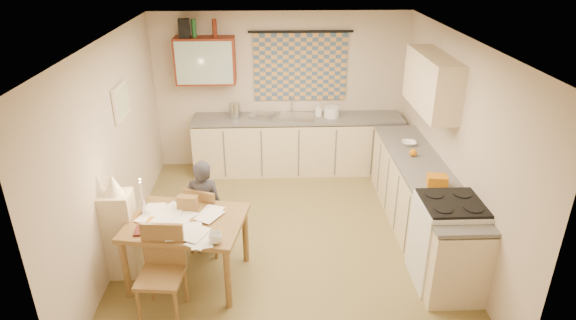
{
  "coord_description": "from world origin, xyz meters",
  "views": [
    {
      "loc": [
        -0.18,
        -5.2,
        3.46
      ],
      "look_at": [
        0.03,
        0.2,
        0.98
      ],
      "focal_mm": 30.0,
      "sensor_mm": 36.0,
      "label": 1
    }
  ],
  "objects_px": {
    "dining_table": "(189,249)",
    "person": "(204,208)",
    "counter_back": "(298,145)",
    "shelf_stand": "(121,234)",
    "stove": "(447,242)",
    "chair_far": "(209,229)",
    "counter_right": "(420,201)"
  },
  "relations": [
    {
      "from": "counter_right",
      "to": "chair_far",
      "type": "xyz_separation_m",
      "value": [
        -2.65,
        -0.27,
        -0.18
      ]
    },
    {
      "from": "chair_far",
      "to": "person",
      "type": "xyz_separation_m",
      "value": [
        -0.02,
        -0.05,
        0.33
      ]
    },
    {
      "from": "counter_back",
      "to": "stove",
      "type": "distance_m",
      "value": 3.22
    },
    {
      "from": "stove",
      "to": "chair_far",
      "type": "xyz_separation_m",
      "value": [
        -2.65,
        0.7,
        -0.23
      ]
    },
    {
      "from": "counter_back",
      "to": "counter_right",
      "type": "bearing_deg",
      "value": -52.75
    },
    {
      "from": "dining_table",
      "to": "person",
      "type": "relative_size",
      "value": 1.12
    },
    {
      "from": "person",
      "to": "shelf_stand",
      "type": "xyz_separation_m",
      "value": [
        -0.87,
        -0.39,
        -0.09
      ]
    },
    {
      "from": "stove",
      "to": "person",
      "type": "relative_size",
      "value": 0.83
    },
    {
      "from": "stove",
      "to": "shelf_stand",
      "type": "relative_size",
      "value": 0.98
    },
    {
      "from": "stove",
      "to": "shelf_stand",
      "type": "bearing_deg",
      "value": 175.77
    },
    {
      "from": "shelf_stand",
      "to": "stove",
      "type": "bearing_deg",
      "value": -4.23
    },
    {
      "from": "counter_back",
      "to": "chair_far",
      "type": "xyz_separation_m",
      "value": [
        -1.2,
        -2.18,
        -0.18
      ]
    },
    {
      "from": "counter_right",
      "to": "chair_far",
      "type": "bearing_deg",
      "value": -174.14
    },
    {
      "from": "counter_back",
      "to": "shelf_stand",
      "type": "relative_size",
      "value": 3.23
    },
    {
      "from": "counter_right",
      "to": "stove",
      "type": "relative_size",
      "value": 2.95
    },
    {
      "from": "counter_back",
      "to": "dining_table",
      "type": "bearing_deg",
      "value": -116.27
    },
    {
      "from": "dining_table",
      "to": "chair_far",
      "type": "bearing_deg",
      "value": 85.25
    },
    {
      "from": "counter_back",
      "to": "counter_right",
      "type": "relative_size",
      "value": 1.12
    },
    {
      "from": "counter_back",
      "to": "chair_far",
      "type": "bearing_deg",
      "value": -118.84
    },
    {
      "from": "dining_table",
      "to": "chair_far",
      "type": "height_order",
      "value": "chair_far"
    },
    {
      "from": "chair_far",
      "to": "shelf_stand",
      "type": "distance_m",
      "value": 1.02
    },
    {
      "from": "counter_back",
      "to": "shelf_stand",
      "type": "distance_m",
      "value": 3.35
    },
    {
      "from": "stove",
      "to": "shelf_stand",
      "type": "distance_m",
      "value": 3.55
    },
    {
      "from": "dining_table",
      "to": "shelf_stand",
      "type": "xyz_separation_m",
      "value": [
        -0.74,
        0.12,
        0.13
      ]
    },
    {
      "from": "counter_back",
      "to": "shelf_stand",
      "type": "height_order",
      "value": "shelf_stand"
    },
    {
      "from": "stove",
      "to": "shelf_stand",
      "type": "xyz_separation_m",
      "value": [
        -3.54,
        0.26,
        0.01
      ]
    },
    {
      "from": "stove",
      "to": "chair_far",
      "type": "relative_size",
      "value": 1.14
    },
    {
      "from": "counter_back",
      "to": "person",
      "type": "bearing_deg",
      "value": -118.83
    },
    {
      "from": "counter_back",
      "to": "dining_table",
      "type": "relative_size",
      "value": 2.44
    },
    {
      "from": "counter_back",
      "to": "dining_table",
      "type": "distance_m",
      "value": 3.05
    },
    {
      "from": "dining_table",
      "to": "person",
      "type": "height_order",
      "value": "person"
    },
    {
      "from": "shelf_stand",
      "to": "counter_back",
      "type": "bearing_deg",
      "value": 51.34
    }
  ]
}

